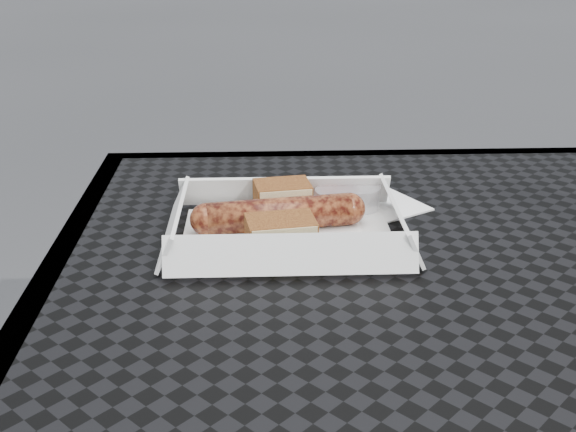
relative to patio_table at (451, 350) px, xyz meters
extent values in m
cube|color=black|center=(0.00, 0.00, 0.07)|extent=(0.80, 0.80, 0.01)
cube|color=black|center=(0.00, 0.39, 0.06)|extent=(0.80, 0.03, 0.03)
cube|color=black|center=(-0.39, 0.00, 0.06)|extent=(0.03, 0.80, 0.03)
cylinder|color=black|center=(-0.35, 0.35, -0.30)|extent=(0.03, 0.03, 0.73)
cube|color=white|center=(-0.16, 0.10, 0.08)|extent=(0.22, 0.15, 0.00)
cylinder|color=brown|center=(-0.16, 0.12, 0.10)|extent=(0.16, 0.06, 0.04)
sphere|color=brown|center=(-0.09, 0.13, 0.10)|extent=(0.04, 0.04, 0.04)
sphere|color=brown|center=(-0.24, 0.11, 0.10)|extent=(0.04, 0.04, 0.04)
cube|color=brown|center=(-0.16, 0.16, 0.10)|extent=(0.07, 0.05, 0.04)
cube|color=brown|center=(-0.16, 0.06, 0.10)|extent=(0.07, 0.05, 0.03)
cylinder|color=#DC5509|center=(-0.10, 0.06, 0.08)|extent=(0.02, 0.02, 0.00)
torus|color=white|center=(-0.09, 0.06, 0.08)|extent=(0.02, 0.02, 0.00)
cube|color=#B2D17F|center=(-0.09, 0.07, 0.08)|extent=(0.02, 0.02, 0.00)
cube|color=white|center=(-0.07, 0.19, 0.08)|extent=(0.16, 0.16, 0.00)
cylinder|color=#98140B|center=(-0.10, 0.16, 0.09)|extent=(0.05, 0.05, 0.03)
cylinder|color=silver|center=(-0.07, 0.18, 0.09)|extent=(0.05, 0.05, 0.03)
camera|label=1|loc=(-0.18, -0.59, 0.40)|focal=45.00mm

